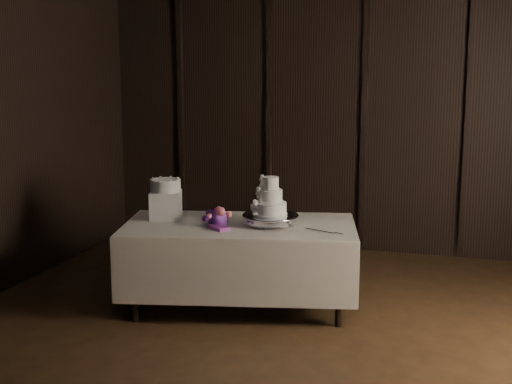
% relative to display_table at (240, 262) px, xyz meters
% --- Properties ---
extents(room, '(6.08, 7.08, 3.08)m').
position_rel_display_table_xyz_m(room, '(0.72, -1.23, 1.08)').
color(room, black).
rests_on(room, ground).
extents(display_table, '(2.17, 1.46, 0.76)m').
position_rel_display_table_xyz_m(display_table, '(0.00, 0.00, 0.00)').
color(display_table, beige).
rests_on(display_table, ground).
extents(cake_stand, '(0.49, 0.49, 0.09)m').
position_rel_display_table_xyz_m(cake_stand, '(0.27, 0.04, 0.39)').
color(cake_stand, silver).
rests_on(cake_stand, display_table).
extents(wedding_cake, '(0.32, 0.27, 0.33)m').
position_rel_display_table_xyz_m(wedding_cake, '(0.24, 0.03, 0.56)').
color(wedding_cake, white).
rests_on(wedding_cake, cake_stand).
extents(bouquet, '(0.48, 0.51, 0.19)m').
position_rel_display_table_xyz_m(bouquet, '(-0.15, -0.12, 0.41)').
color(bouquet, '#EF638B').
rests_on(bouquet, display_table).
extents(box_pedestal, '(0.32, 0.32, 0.25)m').
position_rel_display_table_xyz_m(box_pedestal, '(-0.69, -0.00, 0.47)').
color(box_pedestal, white).
rests_on(box_pedestal, display_table).
extents(small_cake, '(0.33, 0.33, 0.11)m').
position_rel_display_table_xyz_m(small_cake, '(-0.69, -0.00, 0.65)').
color(small_cake, white).
rests_on(small_cake, box_pedestal).
extents(cake_knife, '(0.35, 0.17, 0.01)m').
position_rel_display_table_xyz_m(cake_knife, '(0.71, -0.06, 0.35)').
color(cake_knife, silver).
rests_on(cake_knife, display_table).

